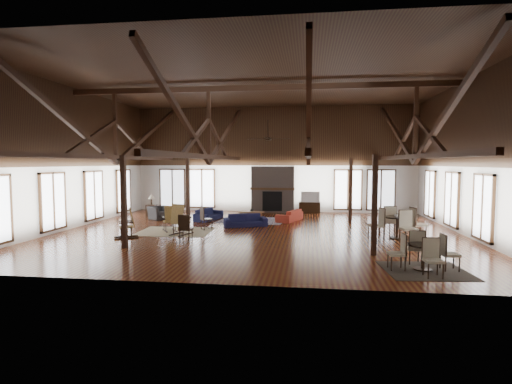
# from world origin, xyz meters

# --- Properties ---
(floor) EXTENTS (16.00, 16.00, 0.00)m
(floor) POSITION_xyz_m (0.00, 0.00, 0.00)
(floor) COLOR #603314
(floor) RESTS_ON ground
(ceiling) EXTENTS (16.00, 14.00, 0.02)m
(ceiling) POSITION_xyz_m (0.00, 0.00, 6.00)
(ceiling) COLOR black
(ceiling) RESTS_ON wall_back
(wall_back) EXTENTS (16.00, 0.02, 6.00)m
(wall_back) POSITION_xyz_m (0.00, 7.00, 3.00)
(wall_back) COLOR silver
(wall_back) RESTS_ON floor
(wall_front) EXTENTS (16.00, 0.02, 6.00)m
(wall_front) POSITION_xyz_m (0.00, -7.00, 3.00)
(wall_front) COLOR silver
(wall_front) RESTS_ON floor
(wall_left) EXTENTS (0.02, 14.00, 6.00)m
(wall_left) POSITION_xyz_m (-8.00, 0.00, 3.00)
(wall_left) COLOR silver
(wall_left) RESTS_ON floor
(wall_right) EXTENTS (0.02, 14.00, 6.00)m
(wall_right) POSITION_xyz_m (8.00, 0.00, 3.00)
(wall_right) COLOR silver
(wall_right) RESTS_ON floor
(roof_truss) EXTENTS (15.60, 14.07, 3.14)m
(roof_truss) POSITION_xyz_m (0.00, 0.00, 4.03)
(roof_truss) COLOR black
(roof_truss) RESTS_ON wall_back
(post_grid) EXTENTS (8.16, 7.16, 3.05)m
(post_grid) POSITION_xyz_m (0.00, 0.00, 1.52)
(post_grid) COLOR black
(post_grid) RESTS_ON floor
(fireplace) EXTENTS (2.50, 0.69, 2.60)m
(fireplace) POSITION_xyz_m (0.00, 6.67, 1.29)
(fireplace) COLOR brown
(fireplace) RESTS_ON floor
(ceiling_fan) EXTENTS (1.60, 1.60, 0.75)m
(ceiling_fan) POSITION_xyz_m (0.50, -1.00, 3.73)
(ceiling_fan) COLOR black
(ceiling_fan) RESTS_ON roof_truss
(sofa_navy_front) EXTENTS (2.00, 1.32, 0.55)m
(sofa_navy_front) POSITION_xyz_m (-0.73, 1.37, 0.27)
(sofa_navy_front) COLOR #141538
(sofa_navy_front) RESTS_ON floor
(sofa_navy_left) EXTENTS (2.01, 1.13, 0.55)m
(sofa_navy_left) POSITION_xyz_m (-2.85, 3.18, 0.28)
(sofa_navy_left) COLOR #15193C
(sofa_navy_left) RESTS_ON floor
(sofa_orange) EXTENTS (1.98, 1.30, 0.54)m
(sofa_orange) POSITION_xyz_m (1.12, 3.34, 0.27)
(sofa_orange) COLOR #A32E1F
(sofa_orange) RESTS_ON floor
(coffee_table) EXTENTS (1.28, 0.85, 0.45)m
(coffee_table) POSITION_xyz_m (-0.75, 3.21, 0.39)
(coffee_table) COLOR brown
(coffee_table) RESTS_ON floor
(vase) EXTENTS (0.17, 0.17, 0.17)m
(vase) POSITION_xyz_m (-0.71, 3.22, 0.54)
(vase) COLOR #B2B2B2
(vase) RESTS_ON coffee_table
(armchair) EXTENTS (1.27, 1.30, 0.64)m
(armchair) POSITION_xyz_m (-5.35, 3.12, 0.32)
(armchair) COLOR #2C2C2F
(armchair) RESTS_ON floor
(side_table_lamp) EXTENTS (0.47, 0.47, 1.21)m
(side_table_lamp) POSITION_xyz_m (-6.08, 3.88, 0.46)
(side_table_lamp) COLOR black
(side_table_lamp) RESTS_ON floor
(rocking_chair_a) EXTENTS (0.81, 0.93, 1.06)m
(rocking_chair_a) POSITION_xyz_m (-3.59, -0.29, 0.50)
(rocking_chair_a) COLOR olive
(rocking_chair_a) RESTS_ON floor
(rocking_chair_b) EXTENTS (0.77, 1.06, 1.22)m
(rocking_chair_b) POSITION_xyz_m (-2.94, -1.05, 0.58)
(rocking_chair_b) COLOR olive
(rocking_chair_b) RESTS_ON floor
(rocking_chair_c) EXTENTS (0.97, 0.80, 1.11)m
(rocking_chair_c) POSITION_xyz_m (-4.64, -1.83, 0.52)
(rocking_chair_c) COLOR olive
(rocking_chair_c) RESTS_ON floor
(side_chair_a) EXTENTS (0.58, 0.58, 0.99)m
(side_chair_a) POSITION_xyz_m (-2.29, 0.24, 0.57)
(side_chair_a) COLOR black
(side_chair_a) RESTS_ON floor
(side_chair_b) EXTENTS (0.43, 0.43, 0.99)m
(side_chair_b) POSITION_xyz_m (-2.30, -2.37, 0.58)
(side_chair_b) COLOR black
(side_chair_b) RESTS_ON floor
(cafe_table_near) EXTENTS (1.83, 1.83, 0.95)m
(cafe_table_near) POSITION_xyz_m (5.01, -5.10, 0.47)
(cafe_table_near) COLOR black
(cafe_table_near) RESTS_ON floor
(cafe_table_far) EXTENTS (2.22, 2.22, 1.13)m
(cafe_table_far) POSITION_xyz_m (5.29, -0.67, 0.57)
(cafe_table_far) COLOR black
(cafe_table_far) RESTS_ON floor
(cup_near) EXTENTS (0.17, 0.17, 0.10)m
(cup_near) POSITION_xyz_m (5.11, -5.05, 0.74)
(cup_near) COLOR #B2B2B2
(cup_near) RESTS_ON cafe_table_near
(cup_far) EXTENTS (0.15, 0.15, 0.09)m
(cup_far) POSITION_xyz_m (5.22, -0.74, 0.86)
(cup_far) COLOR #B2B2B2
(cup_far) RESTS_ON cafe_table_far
(tv_console) EXTENTS (1.18, 0.44, 0.59)m
(tv_console) POSITION_xyz_m (2.08, 6.75, 0.30)
(tv_console) COLOR black
(tv_console) RESTS_ON floor
(television) EXTENTS (1.04, 0.16, 0.60)m
(television) POSITION_xyz_m (2.12, 6.75, 0.89)
(television) COLOR #B2B2B2
(television) RESTS_ON tv_console
(rug_tan) EXTENTS (3.00, 2.40, 0.01)m
(rug_tan) POSITION_xyz_m (-3.37, -0.33, 0.01)
(rug_tan) COLOR #C3B388
(rug_tan) RESTS_ON floor
(rug_navy) EXTENTS (3.36, 2.66, 0.01)m
(rug_navy) POSITION_xyz_m (-0.69, 3.28, 0.01)
(rug_navy) COLOR #181843
(rug_navy) RESTS_ON floor
(rug_dark) EXTENTS (2.25, 2.08, 0.01)m
(rug_dark) POSITION_xyz_m (5.05, -5.16, 0.01)
(rug_dark) COLOR black
(rug_dark) RESTS_ON floor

